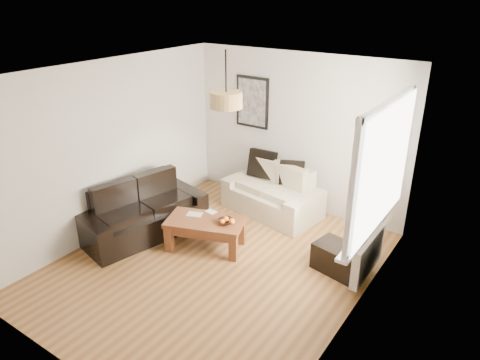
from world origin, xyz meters
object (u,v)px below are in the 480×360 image
Objects in this scene: sofa_leather at (142,210)px; coffee_table at (206,233)px; loveseat_cream at (272,191)px; ottoman at (339,259)px.

coffee_table is (1.04, 0.22, -0.18)m from sofa_leather.
loveseat_cream reaches higher than ottoman.
loveseat_cream is at bearing 81.23° from coffee_table.
sofa_leather is at bearing -165.41° from ottoman.
ottoman is at bearing -61.65° from sofa_leather.
loveseat_cream is 0.85× the size of sofa_leather.
sofa_leather is 1.08m from coffee_table.
sofa_leather is 1.70× the size of coffee_table.
ottoman is at bearing -21.43° from loveseat_cream.
ottoman is (1.84, 0.53, -0.04)m from coffee_table.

